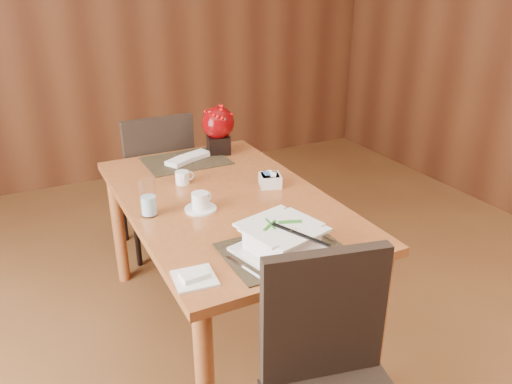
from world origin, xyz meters
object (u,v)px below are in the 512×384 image
far_chair (157,178)px  berry_decor (218,127)px  coffee_cup (200,203)px  creamer_jug (182,178)px  bread_plate (195,278)px  water_glass (148,198)px  soup_setting (282,240)px  near_chair (334,382)px  sugar_caddy (270,180)px  dining_table (226,216)px

far_chair → berry_decor: bearing=134.6°
coffee_cup → creamer_jug: bearing=85.1°
coffee_cup → bread_plate: (-0.22, -0.51, -0.03)m
creamer_jug → water_glass: bearing=-128.5°
coffee_cup → berry_decor: berry_decor is taller
soup_setting → bread_plate: size_ratio=2.49×
creamer_jug → berry_decor: berry_decor is taller
coffee_cup → berry_decor: 0.78m
water_glass → berry_decor: berry_decor is taller
near_chair → bread_plate: bearing=137.1°
sugar_caddy → far_chair: 0.97m
water_glass → bread_plate: size_ratio=1.17×
coffee_cup → sugar_caddy: size_ratio=1.42×
coffee_cup → sugar_caddy: (0.41, 0.10, -0.00)m
water_glass → creamer_jug: water_glass is taller
soup_setting → bread_plate: 0.36m
water_glass → berry_decor: size_ratio=0.60×
dining_table → bread_plate: bearing=-122.5°
soup_setting → creamer_jug: size_ratio=4.00×
soup_setting → bread_plate: bearing=168.3°
dining_table → coffee_cup: 0.21m
dining_table → berry_decor: bearing=69.8°
dining_table → near_chair: near_chair is taller
dining_table → coffee_cup: size_ratio=10.42×
soup_setting → sugar_caddy: soup_setting is taller
bread_plate → far_chair: size_ratio=0.15×
coffee_cup → creamer_jug: coffee_cup is taller
soup_setting → berry_decor: bearing=64.3°
soup_setting → far_chair: bearing=78.4°
coffee_cup → water_glass: bearing=167.1°
sugar_caddy → water_glass: bearing=-175.8°
sugar_caddy → berry_decor: size_ratio=0.37×
dining_table → bread_plate: (-0.37, -0.58, 0.10)m
creamer_jug → far_chair: bearing=89.7°
sugar_caddy → berry_decor: (-0.03, 0.57, 0.13)m
coffee_cup → water_glass: water_glass is taller
berry_decor → bread_plate: (-0.59, -1.18, -0.15)m
dining_table → berry_decor: (0.22, 0.60, 0.25)m
sugar_caddy → bread_plate: 0.87m
dining_table → far_chair: (-0.08, 0.91, -0.12)m
coffee_cup → near_chair: (0.08, -0.94, -0.25)m
dining_table → creamer_jug: size_ratio=16.86×
berry_decor → near_chair: bearing=-100.3°
sugar_caddy → bread_plate: size_ratio=0.71×
soup_setting → near_chair: size_ratio=0.38×
sugar_caddy → far_chair: size_ratio=0.11×
creamer_jug → near_chair: 1.29m
soup_setting → coffee_cup: soup_setting is taller
coffee_cup → bread_plate: 0.56m
soup_setting → bread_plate: soup_setting is taller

